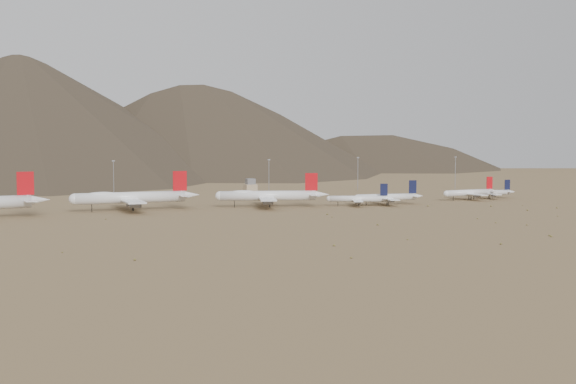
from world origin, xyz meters
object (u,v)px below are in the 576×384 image
object	(u,v)px
widebody_centre	(131,197)
narrowbody_a	(359,199)
widebody_east	(268,196)
narrowbody_b	(388,197)
control_tower	(250,188)

from	to	relation	value
widebody_centre	narrowbody_a	distance (m)	136.08
narrowbody_a	widebody_east	bearing A→B (deg)	-172.12
widebody_centre	narrowbody_a	world-z (taller)	widebody_centre
widebody_centre	narrowbody_a	bearing A→B (deg)	-8.57
widebody_east	narrowbody_b	xyz separation A→B (m)	(73.99, -11.94, -2.13)
narrowbody_b	control_tower	bearing A→B (deg)	124.80
widebody_centre	widebody_east	distance (m)	80.70
widebody_east	narrowbody_a	xyz separation A→B (m)	(54.30, -12.23, -2.57)
narrowbody_b	widebody_east	bearing A→B (deg)	176.13
control_tower	narrowbody_a	bearing A→B (deg)	-69.76
narrowbody_a	widebody_centre	bearing A→B (deg)	-167.41
narrowbody_a	narrowbody_b	distance (m)	19.70
widebody_centre	widebody_east	bearing A→B (deg)	-5.32
narrowbody_a	control_tower	xyz separation A→B (m)	(-37.15, 100.74, 0.88)
widebody_centre	control_tower	bearing A→B (deg)	39.41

